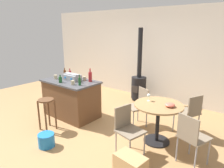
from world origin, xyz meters
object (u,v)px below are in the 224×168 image
object	(u,v)px
toolbox	(72,77)
bottle_0	(70,74)
wine_glass	(149,96)
cardboard_box	(130,167)
folding_chair_left	(139,104)
bottle_1	(65,73)
cup_0	(73,83)
plastic_bucket	(46,140)
kitchen_island	(71,98)
wooden_stool	(47,108)
folding_chair_far	(190,111)
cup_3	(85,78)
dining_table	(158,114)
serving_bowl	(170,105)
wood_stove	(139,83)
bottle_2	(90,77)
folding_chair_near	(192,136)
folding_chair_right	(128,127)
cup_2	(79,81)
bottle_3	(60,80)
cup_1	(56,77)
bottle_4	(80,81)

from	to	relation	value
toolbox	bottle_0	bearing A→B (deg)	147.37
wine_glass	cardboard_box	bearing A→B (deg)	-71.82
folding_chair_left	bottle_1	size ratio (longest dim) A/B	4.02
bottle_0	cup_0	world-z (taller)	bottle_0
bottle_0	plastic_bucket	world-z (taller)	bottle_0
kitchen_island	wooden_stool	bearing A→B (deg)	-79.39
folding_chair_far	cup_3	bearing A→B (deg)	-165.25
cardboard_box	dining_table	bearing A→B (deg)	97.92
serving_bowl	wood_stove	bearing A→B (deg)	133.64
folding_chair_left	bottle_2	bearing A→B (deg)	-162.68
folding_chair_near	cup_3	xyz separation A→B (m)	(-2.68, 0.33, 0.44)
folding_chair_near	plastic_bucket	xyz separation A→B (m)	(-2.23, -1.11, -0.39)
folding_chair_left	cardboard_box	distance (m)	1.77
kitchen_island	wine_glass	xyz separation A→B (m)	(1.98, 0.25, 0.42)
cup_3	bottle_0	bearing A→B (deg)	176.65
bottle_0	bottle_2	size ratio (longest dim) A/B	0.69
wooden_stool	folding_chair_right	size ratio (longest dim) A/B	0.80
bottle_2	wood_stove	bearing A→B (deg)	81.91
bottle_2	folding_chair_left	bearing A→B (deg)	17.32
folding_chair_left	wood_stove	world-z (taller)	wood_stove
dining_table	bottle_1	world-z (taller)	bottle_1
cup_2	cup_3	size ratio (longest dim) A/B	1.05
cup_0	cardboard_box	size ratio (longest dim) A/B	0.25
wood_stove	bottle_3	distance (m)	2.44
cup_0	kitchen_island	bearing A→B (deg)	148.10
bottle_1	bottle_3	world-z (taller)	bottle_1
cup_1	cardboard_box	world-z (taller)	cup_1
wooden_stool	toolbox	world-z (taller)	toolbox
cup_2	serving_bowl	bearing A→B (deg)	5.78
wine_glass	serving_bowl	size ratio (longest dim) A/B	0.80
cup_0	folding_chair_far	bearing A→B (deg)	24.96
serving_bowl	wooden_stool	bearing A→B (deg)	-155.89
cup_3	kitchen_island	bearing A→B (deg)	-136.96
wood_stove	cardboard_box	xyz separation A→B (m)	(1.68, -2.99, -0.33)
bottle_3	cup_0	bearing A→B (deg)	7.44
kitchen_island	bottle_4	xyz separation A→B (m)	(0.48, -0.14, 0.54)
bottle_2	toolbox	bearing A→B (deg)	-160.16
bottle_3	folding_chair_near	bearing A→B (deg)	2.93
wood_stove	cup_3	size ratio (longest dim) A/B	19.97
cup_3	dining_table	bearing A→B (deg)	-0.74
wood_stove	bottle_0	xyz separation A→B (m)	(-1.01, -1.76, 0.46)
toolbox	cup_2	xyz separation A→B (m)	(0.33, -0.07, -0.02)
kitchen_island	bottle_3	world-z (taller)	bottle_3
bottle_2	cup_1	world-z (taller)	bottle_2
bottle_0	cup_3	xyz separation A→B (m)	(0.57, -0.03, -0.03)
cup_2	folding_chair_near	bearing A→B (deg)	-2.29
dining_table	bottle_2	distance (m)	1.83
bottle_4	dining_table	bearing A→B (deg)	11.36
bottle_4	folding_chair_left	bearing A→B (deg)	33.87
dining_table	cup_3	world-z (taller)	cup_3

